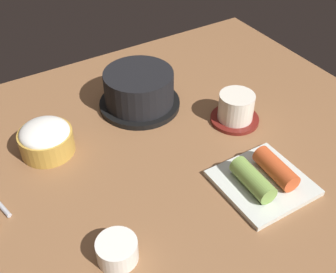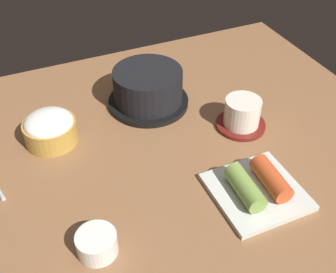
% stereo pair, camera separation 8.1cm
% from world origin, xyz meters
% --- Properties ---
extents(dining_table, '(1.00, 0.76, 0.02)m').
position_xyz_m(dining_table, '(0.00, 0.00, 0.01)').
color(dining_table, brown).
rests_on(dining_table, ground).
extents(stone_pot, '(0.18, 0.18, 0.08)m').
position_xyz_m(stone_pot, '(0.04, 0.13, 0.06)').
color(stone_pot, black).
rests_on(stone_pot, dining_table).
extents(rice_bowl, '(0.10, 0.10, 0.06)m').
position_xyz_m(rice_bowl, '(-0.18, 0.09, 0.05)').
color(rice_bowl, '#B78C38').
rests_on(rice_bowl, dining_table).
extents(tea_cup_with_saucer, '(0.10, 0.10, 0.06)m').
position_xyz_m(tea_cup_with_saucer, '(0.19, -0.02, 0.05)').
color(tea_cup_with_saucer, maroon).
rests_on(tea_cup_with_saucer, dining_table).
extents(kimchi_plate, '(0.15, 0.15, 0.04)m').
position_xyz_m(kimchi_plate, '(0.11, -0.19, 0.04)').
color(kimchi_plate, silver).
rests_on(kimchi_plate, dining_table).
extents(side_bowl_near, '(0.06, 0.06, 0.04)m').
position_xyz_m(side_bowl_near, '(-0.17, -0.19, 0.04)').
color(side_bowl_near, white).
rests_on(side_bowl_near, dining_table).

